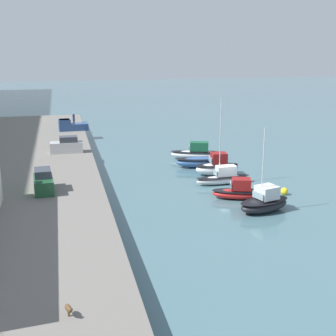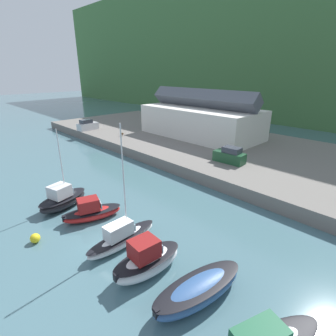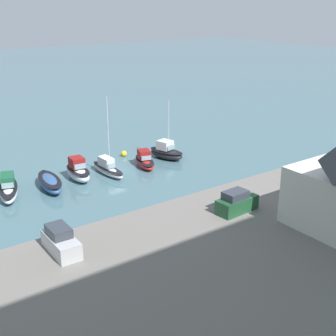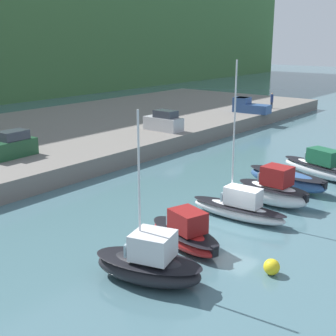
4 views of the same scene
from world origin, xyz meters
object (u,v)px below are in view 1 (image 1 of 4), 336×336
at_px(moored_boat_2, 224,177).
at_px(moored_boat_3, 217,167).
at_px(moored_boat_5, 197,153).
at_px(parked_car_0, 67,146).
at_px(parked_car_2, 43,182).
at_px(moored_boat_1, 239,192).
at_px(dog_on_quay, 69,309).
at_px(moored_boat_0, 265,202).
at_px(person_on_quay, 74,119).
at_px(pickup_truck_0, 71,125).
at_px(moored_boat_4, 201,162).
at_px(mooring_buoy_0, 284,191).

bearing_deg(moored_boat_2, moored_boat_3, -10.27).
distance_m(moored_boat_5, parked_car_0, 17.66).
bearing_deg(parked_car_2, parked_car_0, -102.41).
relative_size(moored_boat_1, moored_boat_2, 0.59).
height_order(parked_car_0, dog_on_quay, parked_car_0).
bearing_deg(moored_boat_3, moored_boat_0, -174.90).
relative_size(moored_boat_2, dog_on_quay, 11.19).
bearing_deg(moored_boat_3, person_on_quay, 31.01).
bearing_deg(dog_on_quay, parked_car_2, -103.81).
height_order(moored_boat_0, pickup_truck_0, moored_boat_0).
bearing_deg(person_on_quay, moored_boat_0, -160.12).
relative_size(parked_car_2, pickup_truck_0, 0.88).
xyz_separation_m(parked_car_0, pickup_truck_0, (16.42, -0.97, -0.10)).
height_order(moored_boat_2, parked_car_2, moored_boat_2).
distance_m(moored_boat_0, moored_boat_1, 4.24).
xyz_separation_m(moored_boat_0, person_on_quay, (44.52, 16.10, 1.73)).
distance_m(moored_boat_4, pickup_truck_0, 27.29).
relative_size(moored_boat_2, parked_car_2, 2.29).
xyz_separation_m(moored_boat_0, mooring_buoy_0, (4.22, -4.18, -0.52)).
xyz_separation_m(moored_boat_4, pickup_truck_0, (22.22, 15.76, 1.64)).
bearing_deg(parked_car_0, moored_boat_3, -118.21).
relative_size(parked_car_0, pickup_truck_0, 0.87).
distance_m(moored_boat_0, pickup_truck_0, 42.82).
relative_size(moored_boat_2, moored_boat_3, 1.83).
xyz_separation_m(moored_boat_2, moored_boat_5, (12.17, -0.49, 0.08)).
height_order(moored_boat_1, person_on_quay, person_on_quay).
bearing_deg(parked_car_0, moored_boat_2, -127.56).
relative_size(moored_boat_3, person_on_quay, 2.52).
distance_m(parked_car_0, pickup_truck_0, 16.45).
bearing_deg(moored_boat_0, pickup_truck_0, 7.64).
bearing_deg(moored_boat_0, dog_on_quay, 115.90).
relative_size(moored_boat_0, person_on_quay, 3.79).
xyz_separation_m(pickup_truck_0, person_on_quay, (5.16, -0.70, 0.28)).
distance_m(moored_boat_2, dog_on_quay, 31.44).
height_order(moored_boat_1, moored_boat_5, moored_boat_5).
distance_m(moored_boat_4, dog_on_quay, 37.85).
xyz_separation_m(moored_boat_3, person_on_quay, (31.30, 15.87, 1.63)).
distance_m(moored_boat_0, moored_boat_4, 17.17).
relative_size(moored_boat_3, pickup_truck_0, 1.11).
distance_m(parked_car_2, person_on_quay, 38.44).
height_order(moored_boat_1, pickup_truck_0, pickup_truck_0).
distance_m(moored_boat_3, dog_on_quay, 34.84).
relative_size(moored_boat_3, parked_car_2, 1.25).
height_order(parked_car_0, parked_car_2, same).
relative_size(moored_boat_5, parked_car_2, 1.74).
height_order(moored_boat_3, mooring_buoy_0, moored_boat_3).
bearing_deg(parked_car_0, moored_boat_0, -141.47).
bearing_deg(moored_boat_3, parked_car_2, 113.03).
bearing_deg(moored_boat_2, parked_car_0, 48.88).
bearing_deg(moored_boat_1, pickup_truck_0, 41.40).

